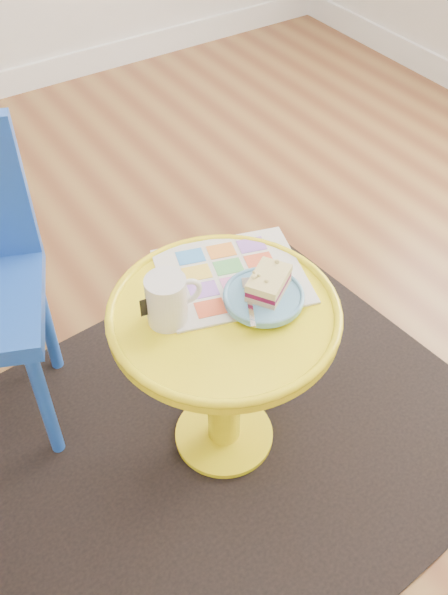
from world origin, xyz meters
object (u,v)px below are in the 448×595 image
plate (264,297)px  side_table (224,352)px  newspaper (232,276)px  mug (168,299)px

plate → side_table: bearing=162.8°
plate → newspaper: bearing=95.6°
mug → plate: 0.21m
side_table → mug: mug is taller
newspaper → mug: 0.19m
side_table → newspaper: (0.07, 0.08, 0.13)m
newspaper → mug: mug is taller
side_table → mug: bearing=158.1°
plate → mug: bearing=160.1°
newspaper → plate: plate is taller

